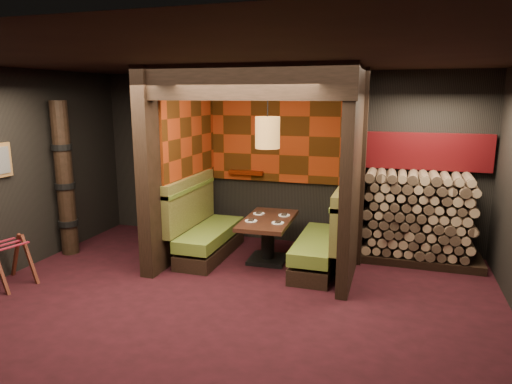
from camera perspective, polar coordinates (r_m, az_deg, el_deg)
The scene contains 21 objects.
floor at distance 5.58m, azimuth -4.12°, elevation -14.44°, with size 6.50×5.50×0.02m, color black.
ceiling at distance 5.02m, azimuth -4.63°, elevation 16.39°, with size 6.50×5.50×0.02m, color black.
wall_back at distance 7.70m, azimuth 3.26°, elevation 4.16°, with size 6.50×0.02×2.85m, color black.
wall_front at distance 2.85m, azimuth -25.75°, elevation -10.85°, with size 6.50×0.02×2.85m, color black.
partition_left at distance 7.14m, azimuth -9.56°, elevation 3.39°, with size 0.20×2.20×2.85m, color black.
partition_right at distance 6.45m, azimuth 12.18°, elevation 2.38°, with size 0.15×2.10×2.85m, color black.
header_beam at distance 5.67m, azimuth -2.12°, elevation 13.58°, with size 2.85×0.18×0.44m, color black.
tapa_back_panel at distance 7.62m, azimuth 3.02°, elevation 7.06°, with size 2.40×0.06×1.55m, color #912B0C.
tapa_side_panel at distance 7.19m, azimuth -8.18°, elevation 6.91°, with size 0.04×1.85×1.45m, color #912B0C.
lacquer_shelf at distance 7.80m, azimuth -1.24°, elevation 2.45°, with size 0.60×0.12×0.07m, color #531303.
booth_bench_left at distance 7.20m, azimuth -6.51°, elevation -4.82°, with size 0.68×1.60×1.14m.
booth_bench_right at distance 6.69m, azimuth 8.59°, elevation -6.20°, with size 0.68×1.60×1.14m.
dining_table at distance 6.88m, azimuth 1.50°, elevation -5.19°, with size 0.73×1.30×0.67m.
place_settings at distance 6.81m, azimuth 1.51°, elevation -3.23°, with size 0.59×0.63×0.03m.
pendant_lamp at distance 6.54m, azimuth 1.45°, elevation 7.44°, with size 0.35×0.35×1.12m.
framed_picture at distance 7.00m, azimuth -29.38°, elevation 3.45°, with size 0.05×0.36×0.46m.
luggage_rack at distance 6.91m, azimuth -28.58°, elevation -7.47°, with size 0.72×0.58×0.69m.
totem_column at distance 7.66m, azimuth -22.81°, elevation 1.39°, with size 0.31×0.31×2.40m.
firewood_stack at distance 7.23m, azimuth 20.22°, elevation -3.11°, with size 1.73×0.70×1.36m.
mosaic_header at distance 7.38m, azimuth 20.65°, elevation 4.76°, with size 1.83×0.10×0.56m, color maroon.
bay_front_post at distance 6.70m, azimuth 13.16°, elevation 2.68°, with size 0.08×0.08×2.85m, color black.
Camera 1 is at (1.86, -4.64, 2.47)m, focal length 32.00 mm.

